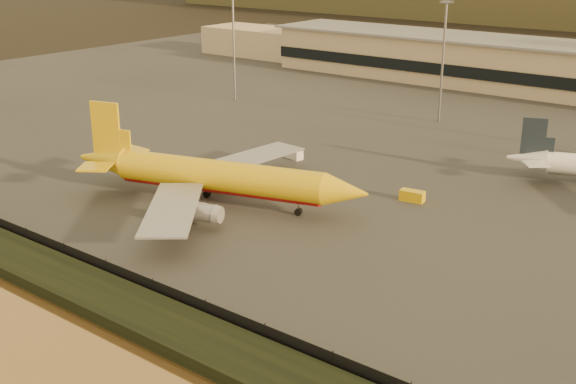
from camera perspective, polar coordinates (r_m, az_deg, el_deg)
name	(u,v)px	position (r m, az deg, el deg)	size (l,w,h in m)	color
ground	(221,256)	(91.61, -5.35, -5.06)	(900.00, 900.00, 0.00)	black
embankment	(113,302)	(81.09, -13.64, -8.44)	(320.00, 7.00, 1.40)	black
tarmac	(509,116)	(169.93, 17.10, 5.75)	(320.00, 220.00, 0.20)	#2D2D2D
perimeter_fence	(141,284)	(83.03, -11.53, -7.11)	(300.00, 0.05, 2.20)	black
terminal_building	(503,64)	(201.89, 16.63, 9.65)	(202.00, 25.00, 12.60)	tan
apron_light_masts	(555,65)	(143.62, 20.36, 9.38)	(152.20, 12.20, 25.40)	slate
dhl_cargo_jet	(215,177)	(107.38, -5.81, 1.19)	(46.26, 44.22, 14.07)	#DCB00B
gse_vehicle_yellow	(412,196)	(110.61, 9.79, -0.30)	(3.68, 1.65, 1.65)	#DCB00B
gse_vehicle_white	(294,154)	(130.29, 0.45, 3.02)	(3.58, 1.61, 1.61)	white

